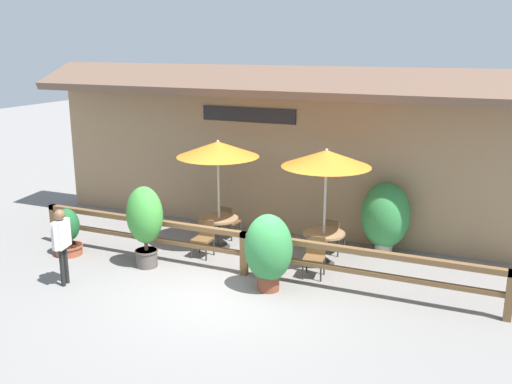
{
  "coord_description": "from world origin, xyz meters",
  "views": [
    {
      "loc": [
        4.75,
        -9.15,
        4.76
      ],
      "look_at": [
        0.12,
        1.41,
        1.74
      ],
      "focal_mm": 40.0,
      "sensor_mm": 36.0,
      "label": 1
    }
  ],
  "objects_px": {
    "patio_umbrella_near": "(218,149)",
    "pedestrian": "(61,237)",
    "patio_umbrella_middle": "(326,159)",
    "dining_table_middle": "(324,239)",
    "chair_near_wallside": "(228,220)",
    "chair_middle_wallside": "(333,235)",
    "potted_plant_tall_tropical": "(145,220)",
    "potted_plant_corner_fern": "(268,250)",
    "chair_near_streetside": "(204,237)",
    "potted_plant_entrance_palm": "(385,216)",
    "dining_table_near": "(219,224)",
    "chair_middle_streetside": "(315,255)",
    "potted_plant_broad_leaf": "(68,232)"
  },
  "relations": [
    {
      "from": "chair_near_streetside",
      "to": "potted_plant_tall_tropical",
      "type": "relative_size",
      "value": 0.47
    },
    {
      "from": "patio_umbrella_near",
      "to": "potted_plant_tall_tropical",
      "type": "height_order",
      "value": "patio_umbrella_near"
    },
    {
      "from": "dining_table_middle",
      "to": "potted_plant_broad_leaf",
      "type": "distance_m",
      "value": 5.86
    },
    {
      "from": "patio_umbrella_near",
      "to": "chair_near_wallside",
      "type": "xyz_separation_m",
      "value": [
        -0.09,
        0.66,
        -1.92
      ]
    },
    {
      "from": "chair_near_wallside",
      "to": "chair_middle_wallside",
      "type": "xyz_separation_m",
      "value": [
        2.7,
        -0.0,
        0.0
      ]
    },
    {
      "from": "chair_near_streetside",
      "to": "potted_plant_corner_fern",
      "type": "height_order",
      "value": "potted_plant_corner_fern"
    },
    {
      "from": "chair_near_wallside",
      "to": "patio_umbrella_middle",
      "type": "xyz_separation_m",
      "value": [
        2.7,
        -0.71,
        1.92
      ]
    },
    {
      "from": "dining_table_middle",
      "to": "chair_middle_streetside",
      "type": "height_order",
      "value": "chair_middle_streetside"
    },
    {
      "from": "dining_table_near",
      "to": "chair_near_streetside",
      "type": "bearing_deg",
      "value": -95.08
    },
    {
      "from": "patio_umbrella_middle",
      "to": "potted_plant_corner_fern",
      "type": "bearing_deg",
      "value": -108.91
    },
    {
      "from": "patio_umbrella_near",
      "to": "potted_plant_corner_fern",
      "type": "distance_m",
      "value": 3.11
    },
    {
      "from": "chair_middle_streetside",
      "to": "potted_plant_entrance_palm",
      "type": "bearing_deg",
      "value": 54.99
    },
    {
      "from": "chair_near_wallside",
      "to": "dining_table_middle",
      "type": "xyz_separation_m",
      "value": [
        2.7,
        -0.71,
        0.13
      ]
    },
    {
      "from": "dining_table_near",
      "to": "patio_umbrella_middle",
      "type": "height_order",
      "value": "patio_umbrella_middle"
    },
    {
      "from": "patio_umbrella_near",
      "to": "chair_middle_wallside",
      "type": "relative_size",
      "value": 3.1
    },
    {
      "from": "patio_umbrella_middle",
      "to": "chair_middle_wallside",
      "type": "bearing_deg",
      "value": 89.6
    },
    {
      "from": "dining_table_near",
      "to": "potted_plant_entrance_palm",
      "type": "bearing_deg",
      "value": 18.05
    },
    {
      "from": "potted_plant_entrance_palm",
      "to": "chair_middle_wallside",
      "type": "bearing_deg",
      "value": -153.14
    },
    {
      "from": "potted_plant_broad_leaf",
      "to": "pedestrian",
      "type": "height_order",
      "value": "pedestrian"
    },
    {
      "from": "chair_middle_wallside",
      "to": "pedestrian",
      "type": "relative_size",
      "value": 0.53
    },
    {
      "from": "patio_umbrella_near",
      "to": "potted_plant_broad_leaf",
      "type": "distance_m",
      "value": 3.95
    },
    {
      "from": "potted_plant_corner_fern",
      "to": "pedestrian",
      "type": "distance_m",
      "value": 4.14
    },
    {
      "from": "potted_plant_entrance_palm",
      "to": "patio_umbrella_middle",
      "type": "bearing_deg",
      "value": -130.81
    },
    {
      "from": "potted_plant_tall_tropical",
      "to": "pedestrian",
      "type": "relative_size",
      "value": 1.14
    },
    {
      "from": "chair_middle_streetside",
      "to": "potted_plant_entrance_palm",
      "type": "height_order",
      "value": "potted_plant_entrance_palm"
    },
    {
      "from": "potted_plant_tall_tropical",
      "to": "potted_plant_corner_fern",
      "type": "bearing_deg",
      "value": -1.26
    },
    {
      "from": "patio_umbrella_middle",
      "to": "dining_table_middle",
      "type": "relative_size",
      "value": 2.84
    },
    {
      "from": "chair_middle_wallside",
      "to": "pedestrian",
      "type": "xyz_separation_m",
      "value": [
        -4.48,
        -3.87,
        0.55
      ]
    },
    {
      "from": "patio_umbrella_near",
      "to": "dining_table_middle",
      "type": "height_order",
      "value": "patio_umbrella_near"
    },
    {
      "from": "potted_plant_corner_fern",
      "to": "dining_table_near",
      "type": "bearing_deg",
      "value": 138.31
    },
    {
      "from": "potted_plant_tall_tropical",
      "to": "pedestrian",
      "type": "xyz_separation_m",
      "value": [
        -0.97,
        -1.48,
        -0.05
      ]
    },
    {
      "from": "chair_near_wallside",
      "to": "chair_middle_streetside",
      "type": "distance_m",
      "value": 3.07
    },
    {
      "from": "chair_near_wallside",
      "to": "chair_middle_streetside",
      "type": "relative_size",
      "value": 1.0
    },
    {
      "from": "potted_plant_corner_fern",
      "to": "pedestrian",
      "type": "bearing_deg",
      "value": -159.91
    },
    {
      "from": "chair_near_streetside",
      "to": "potted_plant_entrance_palm",
      "type": "distance_m",
      "value": 4.21
    },
    {
      "from": "potted_plant_corner_fern",
      "to": "chair_middle_wallside",
      "type": "bearing_deg",
      "value": 76.2
    },
    {
      "from": "dining_table_near",
      "to": "chair_middle_wallside",
      "type": "height_order",
      "value": "chair_middle_wallside"
    },
    {
      "from": "patio_umbrella_middle",
      "to": "potted_plant_entrance_palm",
      "type": "relative_size",
      "value": 1.54
    },
    {
      "from": "patio_umbrella_near",
      "to": "patio_umbrella_middle",
      "type": "height_order",
      "value": "same"
    },
    {
      "from": "chair_middle_streetside",
      "to": "patio_umbrella_near",
      "type": "bearing_deg",
      "value": 157.29
    },
    {
      "from": "patio_umbrella_near",
      "to": "potted_plant_entrance_palm",
      "type": "bearing_deg",
      "value": 18.05
    },
    {
      "from": "chair_near_streetside",
      "to": "chair_near_wallside",
      "type": "xyz_separation_m",
      "value": [
        -0.03,
        1.32,
        0.0
      ]
    },
    {
      "from": "dining_table_near",
      "to": "patio_umbrella_middle",
      "type": "relative_size",
      "value": 0.35
    },
    {
      "from": "chair_near_streetside",
      "to": "chair_middle_streetside",
      "type": "xyz_separation_m",
      "value": [
        2.69,
        -0.1,
        0.0
      ]
    },
    {
      "from": "chair_middle_wallside",
      "to": "potted_plant_tall_tropical",
      "type": "relative_size",
      "value": 0.47
    },
    {
      "from": "patio_umbrella_near",
      "to": "pedestrian",
      "type": "distance_m",
      "value": 3.96
    },
    {
      "from": "dining_table_middle",
      "to": "potted_plant_corner_fern",
      "type": "height_order",
      "value": "potted_plant_corner_fern"
    },
    {
      "from": "patio_umbrella_near",
      "to": "dining_table_middle",
      "type": "xyz_separation_m",
      "value": [
        2.61,
        -0.05,
        -1.8
      ]
    },
    {
      "from": "potted_plant_tall_tropical",
      "to": "potted_plant_entrance_palm",
      "type": "bearing_deg",
      "value": 32.57
    },
    {
      "from": "patio_umbrella_middle",
      "to": "potted_plant_corner_fern",
      "type": "height_order",
      "value": "patio_umbrella_middle"
    }
  ]
}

